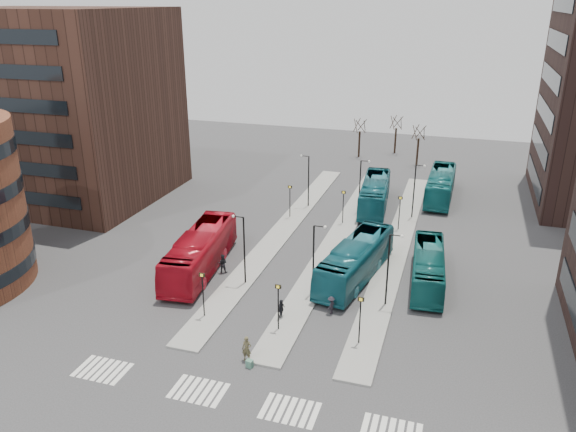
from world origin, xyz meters
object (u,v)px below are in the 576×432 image
(teal_bus_c, at_px, (428,267))
(commuter_a, at_px, (223,263))
(teal_bus_d, at_px, (441,185))
(teal_bus_a, at_px, (356,260))
(suitcase, at_px, (250,364))
(traveller, at_px, (247,349))
(commuter_c, at_px, (331,305))
(red_bus, at_px, (200,251))
(commuter_b, at_px, (281,309))
(teal_bus_b, at_px, (375,193))

(teal_bus_c, relative_size, commuter_a, 6.28)
(teal_bus_d, xyz_separation_m, commuter_a, (-17.27, -26.38, -0.84))
(teal_bus_a, bearing_deg, suitcase, -95.77)
(traveller, distance_m, commuter_c, 8.62)
(red_bus, distance_m, teal_bus_c, 19.98)
(commuter_b, distance_m, commuter_c, 3.95)
(suitcase, xyz_separation_m, teal_bus_b, (2.81, 33.11, 1.44))
(commuter_b, bearing_deg, teal_bus_b, 6.79)
(teal_bus_b, bearing_deg, commuter_b, -100.65)
(commuter_a, relative_size, commuter_b, 1.04)
(teal_bus_b, relative_size, traveller, 6.80)
(commuter_c, bearing_deg, teal_bus_c, 155.00)
(commuter_b, bearing_deg, red_bus, 71.31)
(suitcase, xyz_separation_m, teal_bus_a, (4.17, 14.77, 1.46))
(teal_bus_b, distance_m, commuter_a, 23.20)
(suitcase, bearing_deg, teal_bus_d, 88.93)
(suitcase, height_order, red_bus, red_bus)
(teal_bus_c, xyz_separation_m, commuter_c, (-6.71, -7.40, -0.79))
(traveller, bearing_deg, teal_bus_b, 80.84)
(suitcase, distance_m, commuter_a, 14.29)
(suitcase, height_order, commuter_c, commuter_c)
(commuter_b, bearing_deg, teal_bus_a, -13.17)
(teal_bus_a, relative_size, teal_bus_d, 1.01)
(commuter_c, bearing_deg, traveller, -10.46)
(suitcase, distance_m, teal_bus_d, 39.92)
(teal_bus_d, bearing_deg, commuter_a, -122.12)
(teal_bus_c, relative_size, commuter_c, 7.46)
(teal_bus_c, distance_m, commuter_c, 10.02)
(teal_bus_c, xyz_separation_m, commuter_a, (-17.58, -3.45, -0.65))
(teal_bus_d, relative_size, traveller, 6.79)
(teal_bus_c, xyz_separation_m, commuter_b, (-10.14, -9.35, -0.68))
(teal_bus_b, height_order, commuter_b, teal_bus_b)
(teal_bus_b, height_order, commuter_c, teal_bus_b)
(teal_bus_b, bearing_deg, suitcase, -99.76)
(teal_bus_c, bearing_deg, commuter_a, -172.99)
(red_bus, xyz_separation_m, commuter_a, (2.07, 0.14, -0.97))
(teal_bus_c, distance_m, teal_bus_d, 22.94)
(teal_bus_a, distance_m, teal_bus_b, 18.39)
(teal_bus_d, bearing_deg, teal_bus_b, -141.16)
(suitcase, relative_size, teal_bus_a, 0.04)
(suitcase, xyz_separation_m, commuter_a, (-7.32, 12.26, 0.59))
(teal_bus_a, height_order, teal_bus_d, teal_bus_a)
(red_bus, relative_size, teal_bus_c, 1.21)
(teal_bus_b, height_order, traveller, teal_bus_b)
(suitcase, bearing_deg, teal_bus_b, 98.52)
(suitcase, xyz_separation_m, commuter_b, (0.12, 6.36, 0.56))
(teal_bus_b, xyz_separation_m, commuter_c, (0.75, -24.81, -0.98))
(red_bus, xyz_separation_m, teal_bus_c, (19.65, 3.58, -0.32))
(red_bus, height_order, commuter_c, red_bus)
(traveller, relative_size, commuter_b, 1.09)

